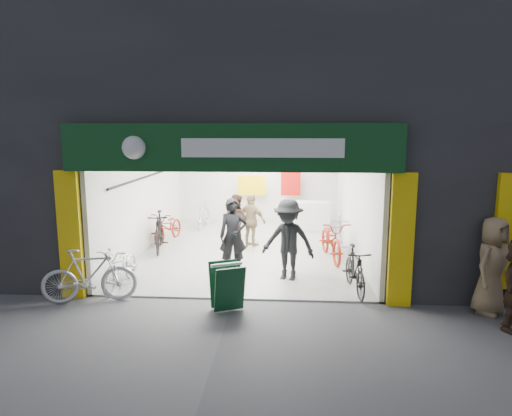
# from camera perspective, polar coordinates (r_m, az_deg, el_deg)

# --- Properties ---
(ground) EXTENTS (60.00, 60.00, 0.00)m
(ground) POSITION_cam_1_polar(r_m,az_deg,el_deg) (9.36, -2.93, -11.43)
(ground) COLOR #56565B
(ground) RESTS_ON ground
(building) EXTENTS (17.00, 10.27, 8.00)m
(building) POSITION_cam_1_polar(r_m,az_deg,el_deg) (13.68, 3.35, 13.66)
(building) COLOR #232326
(building) RESTS_ON ground
(bike_left_front) EXTENTS (0.67, 1.78, 0.92)m
(bike_left_front) POSITION_cam_1_polar(r_m,az_deg,el_deg) (10.34, -16.55, -7.05)
(bike_left_front) COLOR #ACACB1
(bike_left_front) RESTS_ON ground
(bike_left_midfront) EXTENTS (0.88, 1.92, 1.11)m
(bike_left_midfront) POSITION_cam_1_polar(r_m,az_deg,el_deg) (13.08, -12.01, -2.92)
(bike_left_midfront) COLOR black
(bike_left_midfront) RESTS_ON ground
(bike_left_midback) EXTENTS (0.93, 1.88, 0.95)m
(bike_left_midback) POSITION_cam_1_polar(r_m,az_deg,el_deg) (14.05, -10.89, -2.36)
(bike_left_midback) COLOR maroon
(bike_left_midback) RESTS_ON ground
(bike_left_back) EXTENTS (0.60, 1.64, 0.97)m
(bike_left_back) POSITION_cam_1_polar(r_m,az_deg,el_deg) (15.84, -6.58, -0.84)
(bike_left_back) COLOR #BBBBC0
(bike_left_back) RESTS_ON ground
(bike_right_front) EXTENTS (0.61, 1.68, 0.99)m
(bike_right_front) POSITION_cam_1_polar(r_m,az_deg,el_deg) (9.81, 12.26, -7.59)
(bike_right_front) COLOR black
(bike_right_front) RESTS_ON ground
(bike_right_mid) EXTENTS (0.98, 2.12, 1.07)m
(bike_right_mid) POSITION_cam_1_polar(r_m,az_deg,el_deg) (12.12, 9.41, -3.95)
(bike_right_mid) COLOR maroon
(bike_right_mid) RESTS_ON ground
(bike_right_back) EXTENTS (0.77, 1.90, 1.11)m
(bike_right_back) POSITION_cam_1_polar(r_m,az_deg,el_deg) (12.61, 10.36, -3.36)
(bike_right_back) COLOR #B4B3B8
(bike_right_back) RESTS_ON ground
(parked_bike) EXTENTS (1.90, 0.97, 1.10)m
(parked_bike) POSITION_cam_1_polar(r_m,az_deg,el_deg) (9.63, -20.13, -7.94)
(parked_bike) COLOR #B6B6BB
(parked_bike) RESTS_ON ground
(customer_a) EXTENTS (0.72, 0.54, 1.80)m
(customer_a) POSITION_cam_1_polar(r_m,az_deg,el_deg) (10.83, -2.89, -3.50)
(customer_a) COLOR black
(customer_a) RESTS_ON ground
(customer_b) EXTENTS (0.96, 0.91, 1.56)m
(customer_b) POSITION_cam_1_polar(r_m,az_deg,el_deg) (13.21, -2.50, -1.61)
(customer_b) COLOR #321E16
(customer_b) RESTS_ON ground
(customer_c) EXTENTS (1.36, 1.02, 1.86)m
(customer_c) POSITION_cam_1_polar(r_m,az_deg,el_deg) (10.25, 4.04, -4.09)
(customer_c) COLOR black
(customer_c) RESTS_ON ground
(customer_d) EXTENTS (0.99, 0.78, 1.57)m
(customer_d) POSITION_cam_1_polar(r_m,az_deg,el_deg) (13.18, -0.58, -1.61)
(customer_d) COLOR #8F7753
(customer_d) RESTS_ON ground
(pedestrian_near) EXTENTS (1.05, 1.02, 1.82)m
(pedestrian_near) POSITION_cam_1_polar(r_m,az_deg,el_deg) (9.51, 27.39, -6.41)
(pedestrian_near) COLOR #947A56
(pedestrian_near) RESTS_ON ground
(sandwich_board) EXTENTS (0.76, 0.77, 0.89)m
(sandwich_board) POSITION_cam_1_polar(r_m,az_deg,el_deg) (8.73, -3.65, -9.61)
(sandwich_board) COLOR #0D371D
(sandwich_board) RESTS_ON ground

